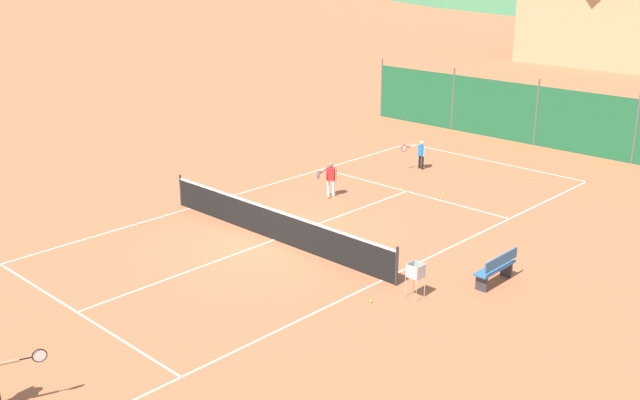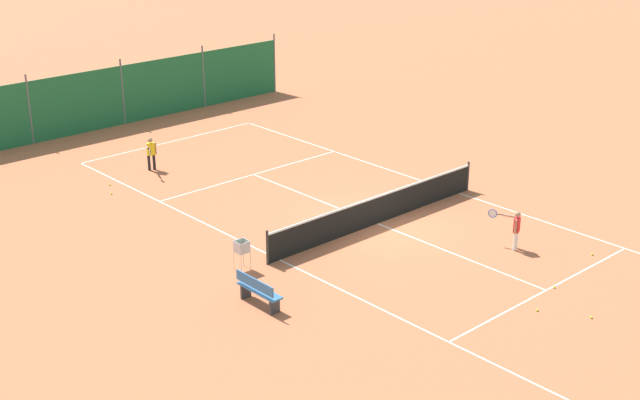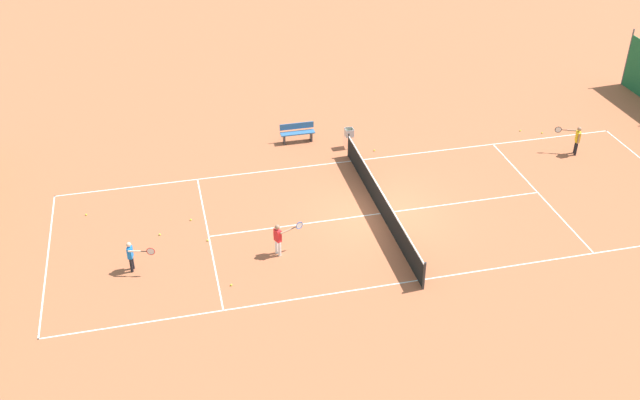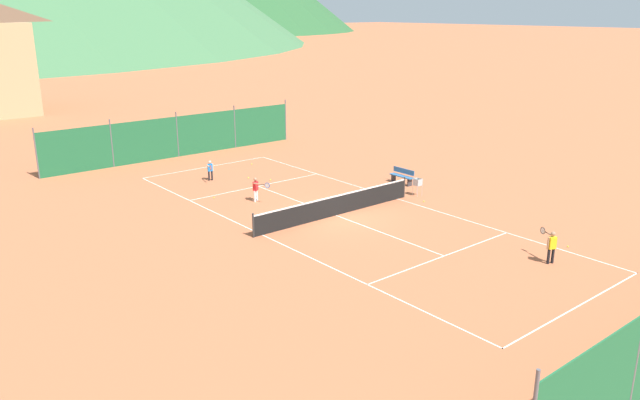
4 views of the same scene
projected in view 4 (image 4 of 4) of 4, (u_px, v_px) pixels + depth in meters
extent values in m
plane|color=#B7603D|center=(336.00, 215.00, 28.79)|extent=(600.00, 600.00, 0.00)
cube|color=white|center=(207.00, 167.00, 37.56)|extent=(8.25, 0.05, 0.01)
cube|color=white|center=(578.00, 306.00, 20.01)|extent=(8.25, 0.05, 0.01)
cube|color=white|center=(263.00, 235.00, 26.29)|extent=(0.05, 23.85, 0.01)
cube|color=white|center=(398.00, 199.00, 31.28)|extent=(0.05, 23.85, 0.01)
cube|color=white|center=(258.00, 186.00, 33.51)|extent=(8.20, 0.05, 0.01)
cube|color=white|center=(444.00, 256.00, 24.07)|extent=(8.20, 0.05, 0.01)
cube|color=white|center=(336.00, 215.00, 28.79)|extent=(0.05, 12.80, 0.01)
cylinder|color=#2D2D2D|center=(253.00, 225.00, 25.87)|extent=(0.08, 0.08, 1.06)
cylinder|color=#2D2D2D|center=(404.00, 187.00, 31.40)|extent=(0.08, 0.08, 1.06)
cube|color=black|center=(336.00, 206.00, 28.65)|extent=(9.10, 0.02, 0.91)
cube|color=white|center=(336.00, 196.00, 28.51)|extent=(9.10, 0.04, 0.06)
cube|color=#1E6038|center=(177.00, 137.00, 39.83)|extent=(17.20, 0.04, 2.60)
cylinder|color=#59595E|center=(36.00, 153.00, 34.56)|extent=(0.08, 0.08, 2.90)
cylinder|color=#59595E|center=(112.00, 143.00, 37.17)|extent=(0.08, 0.08, 2.90)
cylinder|color=#59595E|center=(177.00, 134.00, 39.79)|extent=(0.08, 0.08, 2.90)
cylinder|color=#59595E|center=(235.00, 127.00, 42.40)|extent=(0.08, 0.08, 2.90)
cylinder|color=#59595E|center=(286.00, 120.00, 45.02)|extent=(0.08, 0.08, 2.90)
cylinder|color=#59595E|center=(636.00, 359.00, 14.32)|extent=(0.08, 0.08, 2.90)
cylinder|color=black|center=(212.00, 176.00, 34.62)|extent=(0.09, 0.09, 0.53)
cylinder|color=black|center=(209.00, 176.00, 34.55)|extent=(0.09, 0.09, 0.53)
cube|color=blue|center=(210.00, 168.00, 34.44)|extent=(0.28, 0.20, 0.41)
sphere|color=beige|center=(210.00, 162.00, 34.35)|extent=(0.16, 0.16, 0.16)
cylinder|color=beige|center=(213.00, 167.00, 34.51)|extent=(0.06, 0.06, 0.41)
cylinder|color=beige|center=(208.00, 166.00, 34.15)|extent=(0.16, 0.41, 0.06)
cylinder|color=black|center=(209.00, 167.00, 33.89)|extent=(0.07, 0.19, 0.03)
torus|color=red|center=(211.00, 168.00, 33.69)|extent=(0.09, 0.28, 0.28)
cylinder|color=silver|center=(211.00, 168.00, 33.69)|extent=(0.07, 0.24, 0.25)
cylinder|color=white|center=(257.00, 195.00, 30.89)|extent=(0.10, 0.10, 0.57)
cylinder|color=white|center=(255.00, 196.00, 30.73)|extent=(0.10, 0.10, 0.57)
cube|color=red|center=(256.00, 186.00, 30.66)|extent=(0.32, 0.26, 0.44)
sphere|color=#A37556|center=(255.00, 179.00, 30.56)|extent=(0.18, 0.18, 0.18)
cylinder|color=#A37556|center=(257.00, 185.00, 30.81)|extent=(0.06, 0.06, 0.44)
cylinder|color=#A37556|center=(257.00, 184.00, 30.37)|extent=(0.24, 0.43, 0.06)
cylinder|color=black|center=(263.00, 185.00, 30.23)|extent=(0.11, 0.20, 0.03)
torus|color=#1E4CB2|center=(267.00, 185.00, 30.13)|extent=(0.14, 0.27, 0.28)
cylinder|color=silver|center=(267.00, 185.00, 30.13)|extent=(0.11, 0.23, 0.25)
cylinder|color=black|center=(548.00, 256.00, 23.26)|extent=(0.11, 0.11, 0.59)
cylinder|color=black|center=(553.00, 256.00, 23.32)|extent=(0.11, 0.11, 0.59)
cube|color=yellow|center=(552.00, 243.00, 23.13)|extent=(0.33, 0.26, 0.46)
sphere|color=#A37556|center=(553.00, 234.00, 23.03)|extent=(0.18, 0.18, 0.18)
cylinder|color=#A37556|center=(548.00, 243.00, 23.08)|extent=(0.07, 0.07, 0.46)
cylinder|color=#A37556|center=(553.00, 236.00, 23.35)|extent=(0.23, 0.45, 0.07)
cylinder|color=black|center=(547.00, 233.00, 23.65)|extent=(0.10, 0.21, 0.03)
torus|color=black|center=(543.00, 231.00, 23.87)|extent=(0.12, 0.27, 0.28)
cylinder|color=silver|center=(543.00, 231.00, 23.87)|extent=(0.09, 0.23, 0.25)
sphere|color=#CCE033|center=(568.00, 247.00, 24.94)|extent=(0.07, 0.07, 0.07)
sphere|color=#CCE033|center=(270.00, 180.00, 34.60)|extent=(0.07, 0.07, 0.07)
sphere|color=#CCE033|center=(424.00, 201.00, 30.77)|extent=(0.07, 0.07, 0.07)
sphere|color=#CCE033|center=(554.00, 238.00, 25.82)|extent=(0.07, 0.07, 0.07)
sphere|color=#CCE033|center=(253.00, 186.00, 33.38)|extent=(0.07, 0.07, 0.07)
sphere|color=#CCE033|center=(252.00, 164.00, 38.13)|extent=(0.07, 0.07, 0.07)
sphere|color=#CCE033|center=(248.00, 178.00, 35.04)|extent=(0.07, 0.07, 0.07)
sphere|color=#CCE033|center=(214.00, 197.00, 31.41)|extent=(0.07, 0.07, 0.07)
cylinder|color=#B7B7BC|center=(418.00, 192.00, 31.54)|extent=(0.02, 0.02, 0.55)
cylinder|color=#B7B7BC|center=(422.00, 190.00, 31.74)|extent=(0.02, 0.02, 0.55)
cylinder|color=#B7B7BC|center=(413.00, 190.00, 31.79)|extent=(0.02, 0.02, 0.55)
cylinder|color=#B7B7BC|center=(417.00, 189.00, 31.99)|extent=(0.02, 0.02, 0.55)
cube|color=#B7B7BC|center=(418.00, 185.00, 31.68)|extent=(0.34, 0.34, 0.02)
cube|color=#B7B7BC|center=(420.00, 183.00, 31.51)|extent=(0.34, 0.02, 0.34)
cube|color=#B7B7BC|center=(415.00, 181.00, 31.76)|extent=(0.34, 0.02, 0.34)
cube|color=#B7B7BC|center=(415.00, 183.00, 31.53)|extent=(0.02, 0.34, 0.34)
cube|color=#B7B7BC|center=(420.00, 181.00, 31.74)|extent=(0.02, 0.34, 0.34)
sphere|color=#CCE033|center=(421.00, 184.00, 31.65)|extent=(0.07, 0.07, 0.07)
sphere|color=#CCE033|center=(415.00, 184.00, 31.71)|extent=(0.07, 0.07, 0.07)
sphere|color=#CCE033|center=(416.00, 184.00, 31.68)|extent=(0.07, 0.07, 0.07)
sphere|color=#CCE033|center=(419.00, 185.00, 31.60)|extent=(0.07, 0.07, 0.07)
sphere|color=#CCE033|center=(418.00, 184.00, 31.68)|extent=(0.07, 0.07, 0.07)
sphere|color=#CCE033|center=(418.00, 184.00, 31.63)|extent=(0.07, 0.07, 0.07)
sphere|color=#CCE033|center=(416.00, 183.00, 31.63)|extent=(0.07, 0.07, 0.07)
sphere|color=#CCE033|center=(418.00, 184.00, 31.56)|extent=(0.07, 0.07, 0.07)
sphere|color=#CCE033|center=(418.00, 183.00, 31.64)|extent=(0.07, 0.07, 0.07)
sphere|color=#CCE033|center=(417.00, 183.00, 31.63)|extent=(0.07, 0.07, 0.07)
sphere|color=#CCE033|center=(418.00, 183.00, 31.61)|extent=(0.07, 0.07, 0.07)
sphere|color=#CCE033|center=(418.00, 183.00, 31.63)|extent=(0.07, 0.07, 0.07)
sphere|color=#CCE033|center=(417.00, 182.00, 31.70)|extent=(0.07, 0.07, 0.07)
sphere|color=#CCE033|center=(417.00, 182.00, 31.63)|extent=(0.07, 0.07, 0.07)
sphere|color=#CCE033|center=(419.00, 182.00, 31.62)|extent=(0.07, 0.07, 0.07)
sphere|color=#CCE033|center=(421.00, 182.00, 31.62)|extent=(0.07, 0.07, 0.07)
sphere|color=#CCE033|center=(417.00, 182.00, 31.66)|extent=(0.07, 0.07, 0.07)
sphere|color=#CCE033|center=(417.00, 182.00, 31.64)|extent=(0.07, 0.07, 0.07)
cube|color=#336699|center=(402.00, 176.00, 33.83)|extent=(0.36, 1.50, 0.05)
cube|color=#336699|center=(404.00, 171.00, 33.85)|extent=(0.04, 1.50, 0.28)
cube|color=#333338|center=(410.00, 182.00, 33.45)|extent=(0.32, 0.06, 0.44)
cube|color=#333338|center=(393.00, 178.00, 34.34)|extent=(0.32, 0.06, 0.44)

